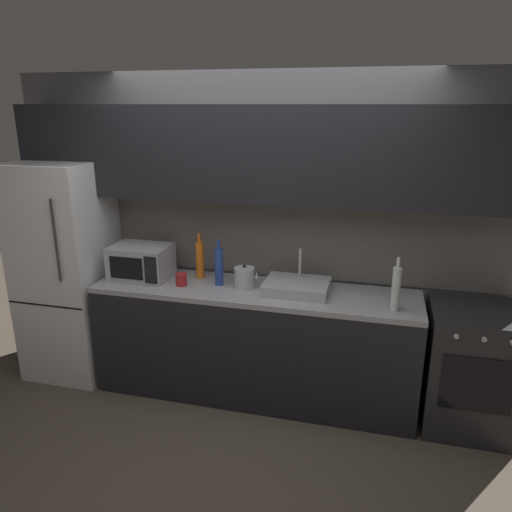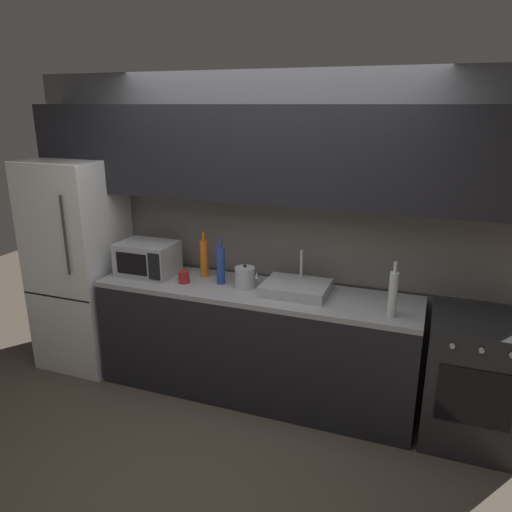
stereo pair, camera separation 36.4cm
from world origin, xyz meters
TOP-DOWN VIEW (x-y plane):
  - ground_plane at (0.00, 0.00)m, footprint 10.00×10.00m
  - back_wall at (0.00, 1.20)m, footprint 4.23×0.44m
  - counter_run at (0.00, 0.90)m, footprint 2.49×0.60m
  - refrigerator at (-1.63, 0.90)m, footprint 0.68×0.69m
  - oven_range at (1.59, 0.90)m, footprint 0.60×0.62m
  - microwave at (-0.95, 0.92)m, footprint 0.46×0.35m
  - sink_basin at (0.32, 0.93)m, footprint 0.48×0.38m
  - kettle at (-0.08, 0.91)m, footprint 0.19×0.15m
  - wine_bottle_blue at (-0.29, 0.92)m, footprint 0.07×0.07m
  - wine_bottle_orange at (-0.49, 1.04)m, footprint 0.07×0.07m
  - wine_bottle_clear at (1.03, 0.75)m, footprint 0.06×0.06m
  - mug_red at (-0.57, 0.83)m, footprint 0.09×0.09m

SIDE VIEW (x-z plane):
  - ground_plane at x=0.00m, z-range 0.00..0.00m
  - counter_run at x=0.00m, z-range 0.00..0.90m
  - oven_range at x=1.59m, z-range 0.00..0.90m
  - refrigerator at x=-1.63m, z-range 0.00..1.82m
  - sink_basin at x=0.32m, z-range 0.79..1.09m
  - mug_red at x=-0.57m, z-range 0.90..1.00m
  - kettle at x=-0.08m, z-range 0.89..1.07m
  - microwave at x=-0.95m, z-range 0.90..1.17m
  - wine_bottle_blue at x=-0.29m, z-range 0.87..1.24m
  - wine_bottle_orange at x=-0.49m, z-range 0.87..1.24m
  - wine_bottle_clear at x=1.03m, z-range 0.87..1.25m
  - back_wall at x=0.00m, z-range 0.30..2.80m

